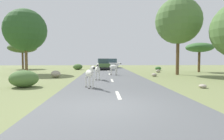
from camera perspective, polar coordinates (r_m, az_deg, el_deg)
ground_plane at (r=6.91m, az=-0.85°, el=-11.17°), size 90.00×90.00×0.00m
road at (r=6.93m, az=3.22°, el=-10.91°), size 6.00×64.00×0.05m
lane_markings at (r=5.97m, az=4.23°, el=-13.00°), size 0.16×56.00×0.01m
zebra_0 at (r=10.97m, az=-6.71°, el=-1.19°), size 0.75×1.38×1.37m
zebra_1 at (r=15.11m, az=-4.38°, el=0.11°), size 0.42×1.47×1.39m
zebra_2 at (r=19.66m, az=0.68°, el=0.86°), size 1.30×0.98×1.38m
car_0 at (r=36.11m, az=0.16°, el=1.97°), size 2.24×4.45×1.74m
car_1 at (r=29.82m, az=-2.72°, el=1.67°), size 2.28×4.46×1.74m
tree_0 at (r=22.23m, az=19.40°, el=13.76°), size 4.93×4.93×8.29m
tree_1 at (r=24.71m, az=-24.69°, el=10.89°), size 4.89×4.89×7.55m
tree_2 at (r=36.07m, az=-25.45°, el=5.99°), size 4.67×4.67×4.42m
tree_4 at (r=27.40m, az=24.91°, el=6.13°), size 3.49×3.49×3.84m
bush_0 at (r=29.72m, az=13.75°, el=0.47°), size 0.93×0.83×0.56m
bush_1 at (r=12.79m, az=-25.06°, el=-2.39°), size 1.73×1.56×1.04m
bush_3 at (r=30.84m, az=-10.30°, el=0.95°), size 1.53×1.38×0.92m
rock_1 at (r=24.67m, az=13.80°, el=-0.30°), size 0.57×0.49×0.39m
rock_2 at (r=12.51m, az=25.71°, el=-4.40°), size 0.44×0.49×0.23m
rock_3 at (r=19.09m, az=12.64°, el=-1.41°), size 0.52×0.55×0.33m
rock_4 at (r=18.27m, az=-16.64°, el=-1.18°), size 0.88×0.89×0.65m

